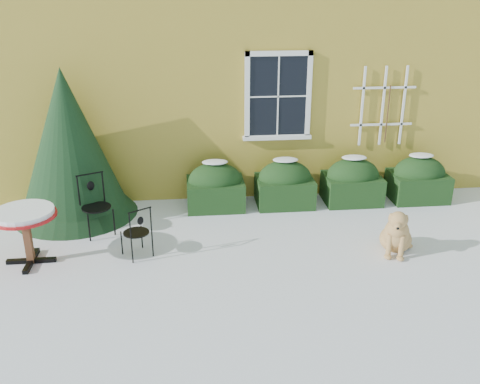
{
  "coord_description": "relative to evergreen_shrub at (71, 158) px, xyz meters",
  "views": [
    {
      "loc": [
        -0.78,
        -6.65,
        3.97
      ],
      "look_at": [
        0.0,
        1.0,
        0.9
      ],
      "focal_mm": 40.0,
      "sensor_mm": 36.0,
      "label": 1
    }
  ],
  "objects": [
    {
      "name": "patio_chair_far",
      "position": [
        0.49,
        -0.81,
        -0.56
      ],
      "size": [
        0.59,
        0.59,
        1.0
      ],
      "rotation": [
        0.0,
        0.0,
        0.44
      ],
      "color": "black",
      "rests_on": "ground"
    },
    {
      "name": "ground",
      "position": [
        2.83,
        -2.48,
        -1.06
      ],
      "size": [
        80.0,
        80.0,
        0.0
      ],
      "primitive_type": "plane",
      "color": "white",
      "rests_on": "ground"
    },
    {
      "name": "evergreen_shrub",
      "position": [
        0.0,
        0.0,
        0.0
      ],
      "size": [
        2.18,
        2.18,
        2.64
      ],
      "rotation": [
        0.0,
        0.0,
        -0.03
      ],
      "color": "black",
      "rests_on": "ground"
    },
    {
      "name": "patio_chair_near",
      "position": [
        1.24,
        -1.73,
        -0.65
      ],
      "size": [
        0.51,
        0.5,
        0.83
      ],
      "rotation": [
        0.0,
        0.0,
        3.7
      ],
      "color": "black",
      "rests_on": "ground"
    },
    {
      "name": "house",
      "position": [
        2.83,
        4.52,
        2.15
      ],
      "size": [
        12.4,
        8.4,
        6.4
      ],
      "color": "gold",
      "rests_on": "ground"
    },
    {
      "name": "dog",
      "position": [
        5.19,
        -2.03,
        -0.75
      ],
      "size": [
        0.67,
        0.84,
        0.79
      ],
      "rotation": [
        0.0,
        0.0,
        -0.39
      ],
      "color": "tan",
      "rests_on": "ground"
    },
    {
      "name": "hedge_row",
      "position": [
        4.48,
        0.07,
        -0.66
      ],
      "size": [
        4.95,
        0.8,
        0.91
      ],
      "color": "black",
      "rests_on": "ground"
    },
    {
      "name": "bistro_table",
      "position": [
        -0.36,
        -1.77,
        -0.34
      ],
      "size": [
        0.93,
        0.93,
        0.86
      ],
      "rotation": [
        0.0,
        0.0,
        0.03
      ],
      "color": "black",
      "rests_on": "ground"
    }
  ]
}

